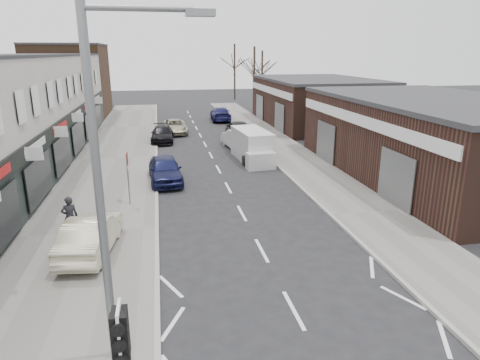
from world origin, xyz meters
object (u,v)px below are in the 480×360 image
parked_car_left_a (165,169)px  parked_car_right_b (238,129)px  warning_sign (128,162)px  traffic_light (122,348)px  parked_car_left_b (162,134)px  white_van (253,146)px  parked_car_left_c (175,127)px  parked_car_right_c (220,114)px  pedestrian (70,217)px  sedan_on_pavement (91,234)px  parked_car_right_a (238,139)px  street_lamp (110,203)px

parked_car_left_a → parked_car_right_b: (6.52, 12.05, 0.06)m
warning_sign → parked_car_right_b: bearing=62.3°
traffic_light → parked_car_left_b: bearing=88.1°
white_van → parked_car_left_c: white_van is taller
parked_car_left_b → parked_car_right_c: bearing=60.6°
pedestrian → parked_car_left_b: 19.67m
parked_car_left_b → parked_car_right_c: size_ratio=0.88×
traffic_light → warning_sign: size_ratio=1.15×
traffic_light → parked_car_right_b: size_ratio=0.65×
warning_sign → sedan_on_pavement: bearing=-102.0°
warning_sign → parked_car_right_a: size_ratio=0.58×
white_van → parked_car_right_a: 3.90m
parked_car_left_b → parked_car_right_b: size_ratio=0.94×
sedan_on_pavement → pedestrian: bearing=-50.5°
pedestrian → parked_car_left_c: bearing=-121.0°
parked_car_left_a → parked_car_right_b: parked_car_right_b is taller
parked_car_left_a → street_lamp: bearing=-97.2°
warning_sign → parked_car_left_b: 15.83m
sedan_on_pavement → parked_car_left_c: 24.86m
street_lamp → parked_car_left_c: street_lamp is taller
warning_sign → white_van: (7.85, 8.00, -1.21)m
street_lamp → parked_car_left_c: (2.33, 32.12, -3.98)m
traffic_light → parked_car_left_c: bearing=86.2°
warning_sign → parked_car_right_a: bearing=57.6°
street_lamp → parked_car_right_a: (6.90, 24.68, -3.85)m
pedestrian → white_van: bearing=-149.1°
street_lamp → white_van: size_ratio=1.45×
pedestrian → parked_car_left_a: pedestrian is taller
street_lamp → parked_car_left_b: (1.13, 28.45, -3.97)m
parked_car_right_c → parked_car_left_c: bearing=56.1°
traffic_light → parked_car_left_b: traffic_light is taller
traffic_light → white_van: (7.09, 22.01, -1.42)m
sedan_on_pavement → parked_car_right_c: bearing=-99.4°
warning_sign → white_van: warning_sign is taller
parked_car_left_a → parked_car_left_b: (0.00, 11.90, -0.11)m
sedan_on_pavement → warning_sign: bearing=-94.9°
sedan_on_pavement → parked_car_right_b: bearing=-107.0°
white_van → sedan_on_pavement: 15.96m
parked_car_right_c → parked_car_left_a: bearing=77.4°
warning_sign → parked_car_left_a: warning_sign is taller
parked_car_right_c → street_lamp: bearing=82.4°
sedan_on_pavement → pedestrian: pedestrian is taller
pedestrian → parked_car_right_c: bearing=-127.6°
warning_sign → parked_car_right_c: 27.53m
pedestrian → parked_car_right_b: 22.03m
parked_car_left_a → parked_car_left_c: size_ratio=0.96×
warning_sign → traffic_light: bearing=-86.9°
traffic_light → parked_car_right_a: bearing=75.3°
parked_car_right_b → parked_car_right_c: (-0.06, 10.44, -0.08)m
sedan_on_pavement → pedestrian: 1.86m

